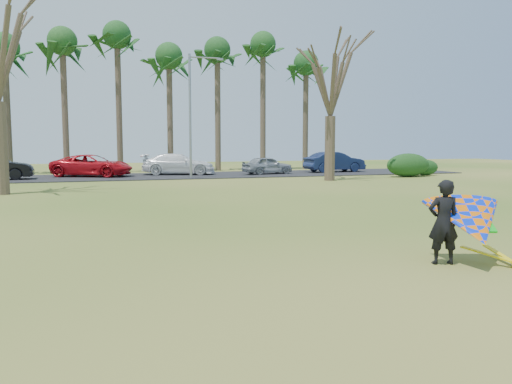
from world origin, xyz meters
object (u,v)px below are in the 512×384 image
object	(u,v)px
car_5	(335,162)
car_2	(92,166)
car_3	(179,164)
kite_flyer	(469,222)
bare_tree_right	(331,74)
streetlight	(192,110)
car_4	(267,165)

from	to	relation	value
car_5	car_2	bearing A→B (deg)	85.48
car_2	car_3	bearing A→B (deg)	-62.52
car_2	car_3	world-z (taller)	car_3
car_5	kite_flyer	size ratio (longest dim) A/B	2.00
car_2	kite_flyer	xyz separation A→B (m)	(7.00, -28.00, 0.04)
bare_tree_right	car_2	size ratio (longest dim) A/B	1.72
streetlight	kite_flyer	distance (m)	24.67
bare_tree_right	streetlight	size ratio (longest dim) A/B	1.15
car_4	car_5	xyz separation A→B (m)	(5.90, 0.80, 0.14)
car_2	car_3	distance (m)	5.95
streetlight	car_2	size ratio (longest dim) A/B	1.49
bare_tree_right	car_2	world-z (taller)	bare_tree_right
car_3	bare_tree_right	bearing A→B (deg)	-118.27
bare_tree_right	car_5	size ratio (longest dim) A/B	1.93
car_2	car_5	world-z (taller)	car_5
bare_tree_right	car_5	bearing A→B (deg)	61.08
streetlight	car_5	world-z (taller)	streetlight
kite_flyer	bare_tree_right	bearing A→B (deg)	70.78
car_5	car_3	bearing A→B (deg)	83.71
car_2	kite_flyer	bearing A→B (deg)	-141.39
streetlight	kite_flyer	xyz separation A→B (m)	(0.73, -24.39, -3.62)
car_2	car_5	size ratio (longest dim) A/B	1.12
streetlight	car_3	distance (m)	5.36
car_4	car_5	bearing A→B (deg)	-93.43
car_3	kite_flyer	xyz separation A→B (m)	(1.06, -28.30, 0.03)
car_3	car_5	xyz separation A→B (m)	(12.24, -0.54, 0.03)
streetlight	car_2	distance (m)	8.10
bare_tree_right	car_3	size ratio (longest dim) A/B	1.77
bare_tree_right	car_5	world-z (taller)	bare_tree_right
car_4	car_2	bearing A→B (deg)	74.06
car_2	car_5	bearing A→B (deg)	-66.16
bare_tree_right	streetlight	distance (m)	9.05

